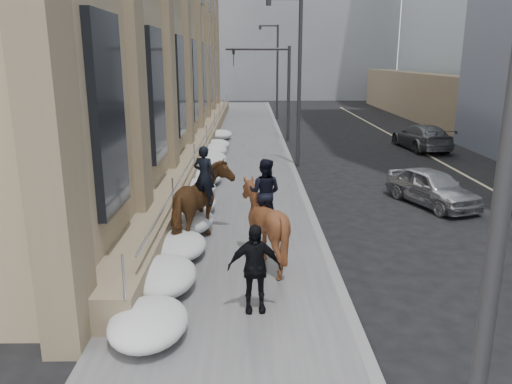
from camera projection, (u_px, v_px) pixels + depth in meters
ground at (227, 294)px, 11.46m from camera, size 140.00×140.00×0.00m
sidewalk at (238, 185)px, 21.10m from camera, size 5.00×80.00×0.12m
curb at (300, 185)px, 21.13m from camera, size 0.24×80.00×0.12m
lane_line at (484, 185)px, 21.23m from camera, size 0.15×70.00×0.01m
bg_building_far at (208, 27)px, 78.33m from camera, size 24.00×12.00×20.00m
streetlight_near at (493, 135)px, 4.51m from camera, size 1.71×0.24×8.00m
streetlight_mid at (296, 73)px, 23.82m from camera, size 1.71×0.24×8.00m
streetlight_far at (276, 66)px, 43.13m from camera, size 1.71×0.24×8.00m
traffic_signal at (274, 78)px, 31.69m from camera, size 4.10×0.22×6.00m
snow_bank at (200, 187)px, 19.15m from camera, size 1.70×18.10×0.76m
mounted_horse_left at (202, 202)px, 14.18m from camera, size 1.93×2.87×2.77m
mounted_horse_right at (263, 221)px, 12.61m from camera, size 2.21×2.35×2.72m
pedestrian at (254, 268)px, 10.27m from camera, size 1.14×0.54×1.90m
car_silver at (432, 187)px, 18.27m from camera, size 2.89×4.29×1.36m
car_grey at (422, 137)px, 29.51m from camera, size 2.57×5.29×1.48m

